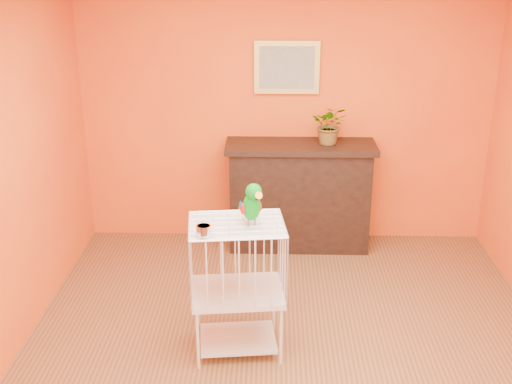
{
  "coord_description": "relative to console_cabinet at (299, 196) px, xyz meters",
  "views": [
    {
      "loc": [
        -0.13,
        -3.88,
        2.78
      ],
      "look_at": [
        -0.24,
        0.2,
        1.24
      ],
      "focal_mm": 45.0,
      "sensor_mm": 36.0,
      "label": 1
    }
  ],
  "objects": [
    {
      "name": "framed_picture",
      "position": [
        -0.14,
        0.22,
        1.22
      ],
      "size": [
        0.62,
        0.04,
        0.5
      ],
      "color": "gold",
      "rests_on": "room_shell"
    },
    {
      "name": "potted_plant",
      "position": [
        0.27,
        0.07,
        0.67
      ],
      "size": [
        0.38,
        0.42,
        0.29
      ],
      "primitive_type": "imported",
      "rotation": [
        0.0,
        0.0,
        -0.15
      ],
      "color": "#26722D",
      "rests_on": "console_cabinet"
    },
    {
      "name": "birdcage",
      "position": [
        -0.51,
        -1.81,
        -0.01
      ],
      "size": [
        0.71,
        0.57,
        1.01
      ],
      "rotation": [
        0.0,
        0.0,
        0.11
      ],
      "color": "silver",
      "rests_on": "ground"
    },
    {
      "name": "parrot",
      "position": [
        -0.41,
        -1.83,
        0.64
      ],
      "size": [
        0.2,
        0.28,
        0.32
      ],
      "rotation": [
        0.0,
        0.0,
        0.47
      ],
      "color": "#59544C",
      "rests_on": "birdcage"
    },
    {
      "name": "ground",
      "position": [
        -0.14,
        -2.0,
        -0.53
      ],
      "size": [
        4.5,
        4.5,
        0.0
      ],
      "primitive_type": "plane",
      "color": "brown",
      "rests_on": "ground"
    },
    {
      "name": "room_shell",
      "position": [
        -0.14,
        -2.0,
        1.05
      ],
      "size": [
        4.5,
        4.5,
        4.5
      ],
      "color": "orange",
      "rests_on": "ground"
    },
    {
      "name": "console_cabinet",
      "position": [
        0.0,
        0.0,
        0.0
      ],
      "size": [
        1.43,
        0.52,
        1.06
      ],
      "color": "black",
      "rests_on": "ground"
    },
    {
      "name": "feed_cup",
      "position": [
        -0.72,
        -2.01,
        0.52
      ],
      "size": [
        0.1,
        0.1,
        0.07
      ],
      "primitive_type": "cylinder",
      "color": "silver",
      "rests_on": "birdcage"
    }
  ]
}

